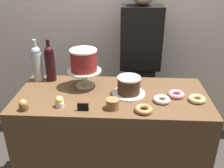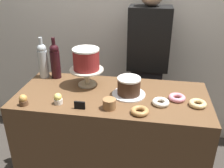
{
  "view_description": "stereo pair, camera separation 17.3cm",
  "coord_description": "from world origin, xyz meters",
  "px_view_note": "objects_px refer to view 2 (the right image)",
  "views": [
    {
      "loc": [
        0.08,
        -1.56,
        1.72
      ],
      "look_at": [
        0.0,
        0.0,
        0.97
      ],
      "focal_mm": 40.5,
      "sensor_mm": 36.0,
      "label": 1
    },
    {
      "loc": [
        0.26,
        -1.54,
        1.72
      ],
      "look_at": [
        0.0,
        0.0,
        0.97
      ],
      "focal_mm": 40.5,
      "sensor_mm": 36.0,
      "label": 2
    }
  ],
  "objects_px": {
    "wine_bottle_clear": "(43,60)",
    "chocolate_round_cake": "(129,86)",
    "donut_glazed": "(198,104)",
    "price_sign_chalkboard": "(80,105)",
    "white_layer_cake": "(86,59)",
    "donut_maple": "(140,111)",
    "wine_bottle_dark_red": "(55,60)",
    "cupcake_caramel": "(23,100)",
    "cookie_stack": "(109,104)",
    "barista_figure": "(147,69)",
    "donut_sugar": "(161,102)",
    "donut_pink": "(177,98)",
    "cake_stand_pedestal": "(87,74)",
    "cupcake_lemon": "(58,99)"
  },
  "relations": [
    {
      "from": "wine_bottle_clear",
      "to": "chocolate_round_cake",
      "type": "bearing_deg",
      "value": -15.67
    },
    {
      "from": "donut_glazed",
      "to": "price_sign_chalkboard",
      "type": "height_order",
      "value": "price_sign_chalkboard"
    },
    {
      "from": "chocolate_round_cake",
      "to": "price_sign_chalkboard",
      "type": "distance_m",
      "value": 0.37
    },
    {
      "from": "white_layer_cake",
      "to": "wine_bottle_clear",
      "type": "relative_size",
      "value": 0.59
    },
    {
      "from": "donut_glazed",
      "to": "donut_maple",
      "type": "xyz_separation_m",
      "value": [
        -0.36,
        -0.15,
        0.0
      ]
    },
    {
      "from": "wine_bottle_dark_red",
      "to": "cupcake_caramel",
      "type": "distance_m",
      "value": 0.47
    },
    {
      "from": "wine_bottle_dark_red",
      "to": "wine_bottle_clear",
      "type": "height_order",
      "value": "same"
    },
    {
      "from": "wine_bottle_clear",
      "to": "cookie_stack",
      "type": "xyz_separation_m",
      "value": [
        0.6,
        -0.4,
        -0.11
      ]
    },
    {
      "from": "cupcake_caramel",
      "to": "donut_glazed",
      "type": "relative_size",
      "value": 0.66
    },
    {
      "from": "wine_bottle_clear",
      "to": "cookie_stack",
      "type": "relative_size",
      "value": 3.87
    },
    {
      "from": "white_layer_cake",
      "to": "wine_bottle_dark_red",
      "type": "bearing_deg",
      "value": 160.87
    },
    {
      "from": "chocolate_round_cake",
      "to": "barista_figure",
      "type": "distance_m",
      "value": 0.64
    },
    {
      "from": "donut_sugar",
      "to": "donut_maple",
      "type": "xyz_separation_m",
      "value": [
        -0.13,
        -0.13,
        0.0
      ]
    },
    {
      "from": "cupcake_caramel",
      "to": "cookie_stack",
      "type": "height_order",
      "value": "cupcake_caramel"
    },
    {
      "from": "donut_pink",
      "to": "cookie_stack",
      "type": "relative_size",
      "value": 1.33
    },
    {
      "from": "cake_stand_pedestal",
      "to": "wine_bottle_dark_red",
      "type": "height_order",
      "value": "wine_bottle_dark_red"
    },
    {
      "from": "wine_bottle_clear",
      "to": "price_sign_chalkboard",
      "type": "xyz_separation_m",
      "value": [
        0.42,
        -0.43,
        -0.12
      ]
    },
    {
      "from": "cake_stand_pedestal",
      "to": "chocolate_round_cake",
      "type": "relative_size",
      "value": 1.55
    },
    {
      "from": "white_layer_cake",
      "to": "donut_glazed",
      "type": "distance_m",
      "value": 0.82
    },
    {
      "from": "cake_stand_pedestal",
      "to": "wine_bottle_dark_red",
      "type": "relative_size",
      "value": 0.77
    },
    {
      "from": "chocolate_round_cake",
      "to": "cupcake_caramel",
      "type": "relative_size",
      "value": 2.16
    },
    {
      "from": "wine_bottle_clear",
      "to": "donut_maple",
      "type": "bearing_deg",
      "value": -28.13
    },
    {
      "from": "donut_pink",
      "to": "cake_stand_pedestal",
      "type": "bearing_deg",
      "value": 169.28
    },
    {
      "from": "donut_sugar",
      "to": "barista_figure",
      "type": "bearing_deg",
      "value": 98.95
    },
    {
      "from": "cupcake_lemon",
      "to": "donut_pink",
      "type": "distance_m",
      "value": 0.79
    },
    {
      "from": "cupcake_lemon",
      "to": "donut_maple",
      "type": "bearing_deg",
      "value": -3.48
    },
    {
      "from": "cake_stand_pedestal",
      "to": "donut_glazed",
      "type": "bearing_deg",
      "value": -13.28
    },
    {
      "from": "white_layer_cake",
      "to": "cupcake_caramel",
      "type": "bearing_deg",
      "value": -132.92
    },
    {
      "from": "donut_glazed",
      "to": "barista_figure",
      "type": "relative_size",
      "value": 0.07
    },
    {
      "from": "wine_bottle_dark_red",
      "to": "donut_maple",
      "type": "relative_size",
      "value": 2.91
    },
    {
      "from": "cake_stand_pedestal",
      "to": "cupcake_caramel",
      "type": "distance_m",
      "value": 0.49
    },
    {
      "from": "white_layer_cake",
      "to": "wine_bottle_dark_red",
      "type": "distance_m",
      "value": 0.3
    },
    {
      "from": "donut_sugar",
      "to": "barista_figure",
      "type": "distance_m",
      "value": 0.73
    },
    {
      "from": "cookie_stack",
      "to": "donut_pink",
      "type": "bearing_deg",
      "value": 23.23
    },
    {
      "from": "cupcake_caramel",
      "to": "donut_pink",
      "type": "distance_m",
      "value": 1.01
    },
    {
      "from": "cake_stand_pedestal",
      "to": "wine_bottle_dark_red",
      "type": "bearing_deg",
      "value": 160.87
    },
    {
      "from": "donut_glazed",
      "to": "donut_maple",
      "type": "bearing_deg",
      "value": -157.35
    },
    {
      "from": "cupcake_caramel",
      "to": "price_sign_chalkboard",
      "type": "height_order",
      "value": "cupcake_caramel"
    },
    {
      "from": "white_layer_cake",
      "to": "donut_sugar",
      "type": "height_order",
      "value": "white_layer_cake"
    },
    {
      "from": "wine_bottle_clear",
      "to": "barista_figure",
      "type": "distance_m",
      "value": 0.93
    },
    {
      "from": "chocolate_round_cake",
      "to": "donut_sugar",
      "type": "height_order",
      "value": "chocolate_round_cake"
    },
    {
      "from": "cake_stand_pedestal",
      "to": "donut_pink",
      "type": "height_order",
      "value": "cake_stand_pedestal"
    },
    {
      "from": "cake_stand_pedestal",
      "to": "donut_maple",
      "type": "height_order",
      "value": "cake_stand_pedestal"
    },
    {
      "from": "wine_bottle_clear",
      "to": "barista_figure",
      "type": "height_order",
      "value": "barista_figure"
    },
    {
      "from": "cake_stand_pedestal",
      "to": "donut_pink",
      "type": "xyz_separation_m",
      "value": [
        0.65,
        -0.12,
        -0.07
      ]
    },
    {
      "from": "donut_maple",
      "to": "price_sign_chalkboard",
      "type": "xyz_separation_m",
      "value": [
        -0.38,
        -0.01,
        0.01
      ]
    },
    {
      "from": "chocolate_round_cake",
      "to": "wine_bottle_dark_red",
      "type": "distance_m",
      "value": 0.64
    },
    {
      "from": "chocolate_round_cake",
      "to": "cupcake_lemon",
      "type": "xyz_separation_m",
      "value": [
        -0.44,
        -0.19,
        -0.04
      ]
    },
    {
      "from": "barista_figure",
      "to": "cupcake_caramel",
      "type": "bearing_deg",
      "value": -131.21
    },
    {
      "from": "wine_bottle_clear",
      "to": "cupcake_caramel",
      "type": "distance_m",
      "value": 0.46
    }
  ]
}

